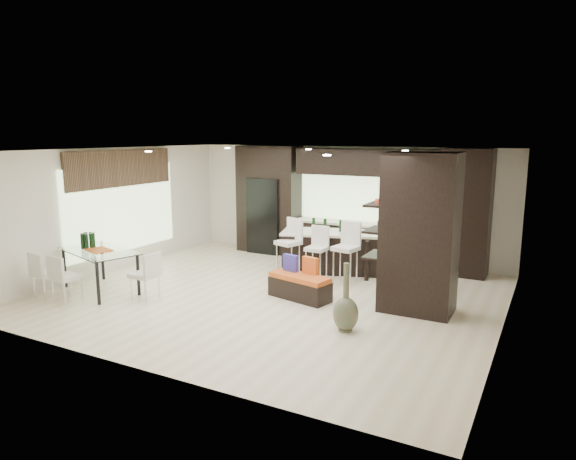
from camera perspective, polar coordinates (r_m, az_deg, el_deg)
The scene contains 22 objects.
ground at distance 9.75m, azimuth -1.66°, elevation -7.24°, with size 8.00×8.00×0.00m, color beige.
back_wall at distance 12.55m, azimuth 6.21°, elevation 3.06°, with size 8.00×0.02×2.70m, color silver.
left_wall at distance 11.89m, azimuth -18.73°, elevation 2.14°, with size 0.02×7.00×2.70m, color silver.
right_wall at distance 8.25m, azimuth 23.25°, elevation -1.71°, with size 0.02×7.00×2.70m, color silver.
ceiling at distance 9.28m, azimuth -1.75°, elevation 8.83°, with size 8.00×7.00×0.02m, color white.
window_left at distance 12.00m, azimuth -17.91°, elevation 2.26°, with size 0.04×3.20×1.90m, color #B2D199.
window_back at distance 12.28m, azimuth 8.77°, elevation 3.78°, with size 3.40×0.04×1.20m, color #B2D199.
stone_accent at distance 11.89m, azimuth -18.06°, elevation 6.55°, with size 0.08×3.00×0.80m, color brown.
ceiling_spots at distance 9.50m, azimuth -1.00°, elevation 8.76°, with size 4.00×3.00×0.02m, color white.
back_cabinetry at distance 12.07m, azimuth 7.84°, elevation 2.72°, with size 6.80×0.68×2.70m, color black.
refrigerator at distance 13.09m, azimuth -2.20°, elevation 1.66°, with size 0.90×0.68×1.90m, color black.
partition_column at distance 8.85m, azimuth 14.43°, elevation -0.39°, with size 1.20×0.80×2.70m, color black.
kitchen_island at distance 11.35m, azimuth 4.77°, elevation -2.38°, with size 2.12×0.91×0.88m, color black.
stool_left at distance 10.93m, azimuth 0.03°, elevation -2.56°, with size 0.44×0.44×0.99m, color silver.
stool_mid at distance 10.67m, azimuth 3.17°, elevation -3.15°, with size 0.40×0.40×0.90m, color silver.
stool_right at distance 10.39m, azimuth 6.39°, elevation -3.27°, with size 0.45×0.45×1.01m, color silver.
bench at distance 9.47m, azimuth 1.31°, elevation -6.33°, with size 1.18×0.45×0.45m, color black.
floor_vase at distance 7.94m, azimuth 6.46°, elevation -7.44°, with size 0.39×0.39×1.08m, color #4A4F38, non-canonical shape.
dining_table at distance 10.52m, azimuth -20.12°, elevation -4.28°, with size 1.67×0.94×0.80m, color white.
chair_near at distance 10.04m, azimuth -23.38°, elevation -5.16°, with size 0.44×0.44×0.82m, color silver.
chair_far at distance 10.45m, azimuth -25.17°, elevation -4.73°, with size 0.44×0.44×0.81m, color silver.
chair_end at distance 9.73m, azimuth -15.61°, elevation -5.16°, with size 0.44×0.44×0.82m, color silver.
Camera 1 is at (4.58, -8.07, 2.99)m, focal length 32.00 mm.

